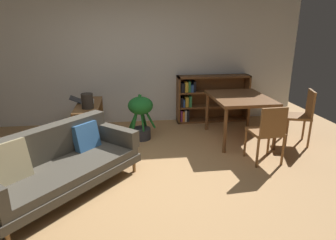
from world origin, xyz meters
TOP-DOWN VIEW (x-y plane):
  - ground_plane at (0.00, 0.00)m, footprint 8.16×8.16m
  - back_wall_panel at (0.00, 2.70)m, footprint 6.80×0.10m
  - fabric_couch at (-0.98, 0.07)m, footprint 1.88×1.95m
  - media_console at (-0.79, 1.75)m, footprint 0.39×1.14m
  - open_laptop at (-0.89, 1.90)m, footprint 0.43×0.34m
  - desk_speaker at (-0.76, 1.48)m, footprint 0.19×0.19m
  - potted_floor_plant at (0.09, 1.64)m, footprint 0.48×0.43m
  - dining_table at (1.78, 1.41)m, footprint 0.93×1.18m
  - dining_chair_near at (2.75, 1.09)m, footprint 0.49×0.49m
  - dining_chair_far at (1.84, 0.44)m, footprint 0.45×0.45m
  - bookshelf at (1.53, 2.52)m, footprint 1.49×0.31m

SIDE VIEW (x-z plane):
  - ground_plane at x=0.00m, z-range 0.00..0.00m
  - media_console at x=-0.79m, z-range 0.00..0.64m
  - fabric_couch at x=-0.98m, z-range -0.02..0.76m
  - potted_floor_plant at x=0.09m, z-range 0.06..0.87m
  - bookshelf at x=1.53m, z-range 0.00..0.96m
  - dining_chair_far at x=1.84m, z-range 0.06..0.93m
  - dining_chair_near at x=2.75m, z-range 0.06..0.98m
  - open_laptop at x=-0.89m, z-range 0.61..0.72m
  - dining_table at x=1.78m, z-range 0.31..1.08m
  - desk_speaker at x=-0.76m, z-range 0.64..0.88m
  - back_wall_panel at x=0.00m, z-range 0.00..2.70m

